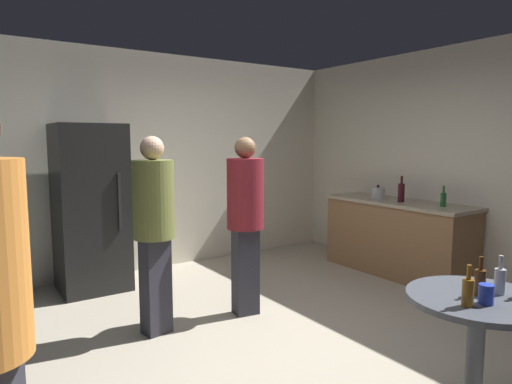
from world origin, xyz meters
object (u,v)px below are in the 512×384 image
kettle (378,193)px  plastic_cup_blue (486,294)px  wine_bottle_on_counter (401,192)px  beer_bottle_amber (468,291)px  beer_bottle_brown (480,281)px  foreground_table (477,314)px  beer_bottle_on_counter (443,199)px  person_in_maroon_shirt (245,212)px  refrigerator (91,208)px  beer_bottle_clear (500,280)px  person_in_olive_shirt (154,220)px

kettle → plastic_cup_blue: 3.20m
wine_bottle_on_counter → beer_bottle_amber: (-2.11, -2.08, -0.20)m
beer_bottle_brown → plastic_cup_blue: bearing=-137.7°
wine_bottle_on_counter → foreground_table: wine_bottle_on_counter is taller
beer_bottle_on_counter → beer_bottle_amber: (-2.20, -1.59, -0.17)m
plastic_cup_blue → person_in_maroon_shirt: (-0.16, 2.18, 0.18)m
refrigerator → person_in_maroon_shirt: size_ratio=1.09×
foreground_table → beer_bottle_amber: 0.28m
wine_bottle_on_counter → refrigerator: bearing=153.1°
person_in_maroon_shirt → beer_bottle_clear: bearing=18.9°
kettle → person_in_olive_shirt: 3.04m
beer_bottle_on_counter → foreground_table: (-2.00, -1.54, -0.35)m
beer_bottle_on_counter → plastic_cup_blue: beer_bottle_on_counter is taller
kettle → foreground_table: bearing=-128.9°
foreground_table → beer_bottle_amber: bearing=-165.9°
refrigerator → person_in_olive_shirt: size_ratio=1.08×
kettle → plastic_cup_blue: (-2.01, -2.48, -0.18)m
foreground_table → kettle: bearing=51.1°
refrigerator → person_in_olive_shirt: (0.14, -1.47, 0.07)m
person_in_olive_shirt → beer_bottle_on_counter: bearing=69.2°
refrigerator → beer_bottle_amber: bearing=-74.2°
person_in_olive_shirt → refrigerator: bearing=176.0°
beer_bottle_amber → beer_bottle_brown: 0.23m
beer_bottle_brown → beer_bottle_amber: bearing=-165.5°
beer_bottle_clear → person_in_maroon_shirt: bearing=100.2°
kettle → wine_bottle_on_counter: size_ratio=0.79×
kettle → beer_bottle_brown: bearing=-128.7°
wine_bottle_on_counter → beer_bottle_brown: 2.77m
foreground_table → person_in_olive_shirt: person_in_olive_shirt is taller
beer_bottle_on_counter → person_in_maroon_shirt: person_in_maroon_shirt is taller
plastic_cup_blue → person_in_olive_shirt: person_in_olive_shirt is taller
person_in_olive_shirt → person_in_maroon_shirt: bearing=76.0°
refrigerator → person_in_olive_shirt: refrigerator is taller
beer_bottle_brown → person_in_maroon_shirt: 2.10m
kettle → beer_bottle_brown: kettle is taller
beer_bottle_brown → person_in_maroon_shirt: person_in_maroon_shirt is taller
beer_bottle_on_counter → person_in_olive_shirt: 3.16m
person_in_olive_shirt → plastic_cup_blue: bearing=15.0°
kettle → foreground_table: (-1.93, -2.39, -0.34)m
refrigerator → kettle: size_ratio=7.38×
person_in_maroon_shirt → person_in_olive_shirt: size_ratio=1.00×
foreground_table → beer_bottle_clear: 0.24m
wine_bottle_on_counter → beer_bottle_on_counter: size_ratio=1.35×
refrigerator → kettle: bearing=-21.3°
beer_bottle_amber → person_in_maroon_shirt: 2.14m
beer_bottle_clear → person_in_olive_shirt: person_in_olive_shirt is taller
beer_bottle_brown → person_in_maroon_shirt: (-0.27, 2.08, 0.15)m
foreground_table → person_in_olive_shirt: (-1.10, 2.16, 0.34)m
beer_bottle_brown → beer_bottle_clear: bearing=-24.7°
wine_bottle_on_counter → person_in_olive_shirt: person_in_olive_shirt is taller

